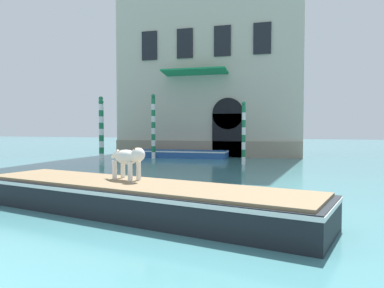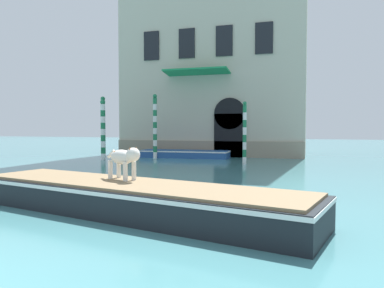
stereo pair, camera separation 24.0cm
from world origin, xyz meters
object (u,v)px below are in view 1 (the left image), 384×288
mooring_pole_2 (101,127)px  mooring_pole_3 (153,126)px  mooring_pole_1 (244,133)px  mooring_pole_0 (101,129)px  boat_moored_near_palazzo (183,154)px  boat_foreground (136,197)px  dog_on_deck (128,158)px

mooring_pole_2 → mooring_pole_3: (3.31, 0.61, 0.06)m
mooring_pole_1 → mooring_pole_3: mooring_pole_3 is taller
mooring_pole_0 → mooring_pole_1: size_ratio=1.09×
mooring_pole_2 → boat_moored_near_palazzo: bearing=17.0°
boat_foreground → mooring_pole_3: size_ratio=2.17×
boat_foreground → boat_moored_near_palazzo: boat_foreground is taller
mooring_pole_1 → boat_foreground: bearing=-93.1°
mooring_pole_1 → mooring_pole_3: 6.40m
mooring_pole_0 → mooring_pole_3: mooring_pole_3 is taller
boat_foreground → mooring_pole_3: 15.15m
mooring_pole_2 → mooring_pole_0: bearing=-59.6°
mooring_pole_0 → mooring_pole_3: (2.52, 1.95, 0.21)m
boat_foreground → mooring_pole_0: (-7.87, 12.13, 1.44)m
boat_foreground → mooring_pole_2: (-8.66, 13.47, 1.59)m
boat_moored_near_palazzo → boat_foreground: bearing=-77.8°
boat_foreground → mooring_pole_1: mooring_pole_1 is taller
boat_foreground → mooring_pole_2: mooring_pole_2 is taller
mooring_pole_2 → mooring_pole_3: bearing=10.4°
boat_moored_near_palazzo → mooring_pole_1: bearing=-37.8°
mooring_pole_0 → mooring_pole_3: size_ratio=0.90×
dog_on_deck → mooring_pole_3: (-4.99, 13.70, 0.79)m
dog_on_deck → mooring_pole_3: size_ratio=0.28×
dog_on_deck → mooring_pole_1: size_ratio=0.34×
mooring_pole_2 → mooring_pole_3: 3.37m
boat_moored_near_palazzo → mooring_pole_1: 5.54m
boat_foreground → mooring_pole_3: (-5.34, 14.08, 1.64)m
mooring_pole_2 → boat_foreground: bearing=-57.3°
dog_on_deck → mooring_pole_3: 14.60m
dog_on_deck → boat_moored_near_palazzo: 15.02m
boat_moored_near_palazzo → mooring_pole_1: size_ratio=1.73×
dog_on_deck → mooring_pole_1: bearing=112.5°
mooring_pole_1 → boat_moored_near_palazzo: bearing=143.9°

